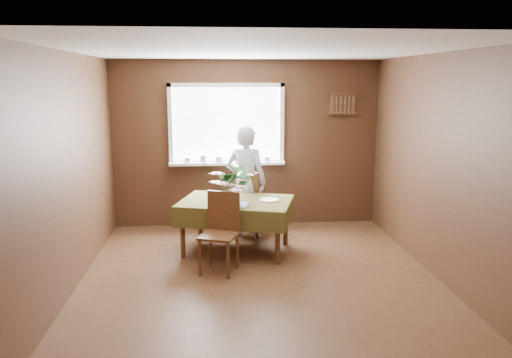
{
  "coord_description": "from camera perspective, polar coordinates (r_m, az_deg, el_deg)",
  "views": [
    {
      "loc": [
        -0.48,
        -5.22,
        2.2
      ],
      "look_at": [
        0.0,
        0.55,
        1.05
      ],
      "focal_mm": 35.0,
      "sensor_mm": 36.0,
      "label": 1
    }
  ],
  "objects": [
    {
      "name": "window_assembly",
      "position": [
        7.47,
        -3.36,
        4.69
      ],
      "size": [
        1.72,
        0.2,
        1.22
      ],
      "color": "white",
      "rests_on": "wall_back"
    },
    {
      "name": "side_plate",
      "position": [
        6.42,
        1.51,
        -2.39
      ],
      "size": [
        0.29,
        0.29,
        0.01
      ],
      "primitive_type": "cylinder",
      "rotation": [
        0.0,
        0.0,
        0.14
      ],
      "color": "white",
      "rests_on": "dining_table"
    },
    {
      "name": "floor",
      "position": [
        5.69,
        0.47,
        -11.53
      ],
      "size": [
        4.5,
        4.5,
        0.0
      ],
      "primitive_type": "plane",
      "color": "#462A18",
      "rests_on": "ground"
    },
    {
      "name": "seated_woman",
      "position": [
        7.01,
        -1.14,
        -0.33
      ],
      "size": [
        0.69,
        0.58,
        1.59
      ],
      "primitive_type": "imported",
      "rotation": [
        0.0,
        0.0,
        2.73
      ],
      "color": "white",
      "rests_on": "floor"
    },
    {
      "name": "table_knife",
      "position": [
        6.23,
        -0.93,
        -2.79
      ],
      "size": [
        0.02,
        0.2,
        0.0
      ],
      "primitive_type": "cube",
      "rotation": [
        0.0,
        0.0,
        0.0
      ],
      "color": "silver",
      "rests_on": "dining_table"
    },
    {
      "name": "flower_bouquet",
      "position": [
        6.15,
        -2.48,
        -0.36
      ],
      "size": [
        0.51,
        0.51,
        0.44
      ],
      "rotation": [
        0.0,
        0.0,
        0.04
      ],
      "color": "white",
      "rests_on": "dining_table"
    },
    {
      "name": "spoon_rack",
      "position": [
        7.69,
        9.88,
        8.47
      ],
      "size": [
        0.44,
        0.05,
        0.33
      ],
      "color": "#53311B",
      "rests_on": "wall_back"
    },
    {
      "name": "wall_back",
      "position": [
        7.55,
        -1.08,
        4.01
      ],
      "size": [
        4.0,
        0.0,
        4.0
      ],
      "primitive_type": "plane",
      "rotation": [
        1.57,
        0.0,
        0.0
      ],
      "color": "brown",
      "rests_on": "floor"
    },
    {
      "name": "chair_far",
      "position": [
        7.12,
        -0.69,
        -2.44
      ],
      "size": [
        0.56,
        0.56,
        0.95
      ],
      "rotation": [
        0.0,
        0.0,
        2.55
      ],
      "color": "#53311B",
      "rests_on": "floor"
    },
    {
      "name": "wall_front",
      "position": [
        3.16,
        4.27,
        -6.35
      ],
      "size": [
        4.0,
        0.0,
        4.0
      ],
      "primitive_type": "plane",
      "rotation": [
        -1.57,
        0.0,
        0.0
      ],
      "color": "brown",
      "rests_on": "floor"
    },
    {
      "name": "wall_right",
      "position": [
        5.86,
        20.36,
        1.19
      ],
      "size": [
        0.0,
        4.5,
        4.5
      ],
      "primitive_type": "plane",
      "rotation": [
        1.57,
        0.0,
        -1.57
      ],
      "color": "brown",
      "rests_on": "floor"
    },
    {
      "name": "dining_table",
      "position": [
        6.44,
        -2.31,
        -3.15
      ],
      "size": [
        1.61,
        1.3,
        0.69
      ],
      "rotation": [
        0.0,
        0.0,
        -0.27
      ],
      "color": "#53311B",
      "rests_on": "floor"
    },
    {
      "name": "chair_near",
      "position": [
        5.85,
        -4.03,
        -5.62
      ],
      "size": [
        0.51,
        0.51,
        0.93
      ],
      "rotation": [
        0.0,
        0.0,
        -0.36
      ],
      "color": "#53311B",
      "rests_on": "floor"
    },
    {
      "name": "wall_left",
      "position": [
        5.52,
        -20.65,
        0.58
      ],
      "size": [
        0.0,
        4.5,
        4.5
      ],
      "primitive_type": "plane",
      "rotation": [
        1.57,
        0.0,
        1.57
      ],
      "color": "brown",
      "rests_on": "floor"
    },
    {
      "name": "ceiling",
      "position": [
        5.25,
        0.52,
        14.5
      ],
      "size": [
        4.5,
        4.5,
        0.0
      ],
      "primitive_type": "plane",
      "rotation": [
        3.14,
        0.0,
        0.0
      ],
      "color": "white",
      "rests_on": "wall_back"
    }
  ]
}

